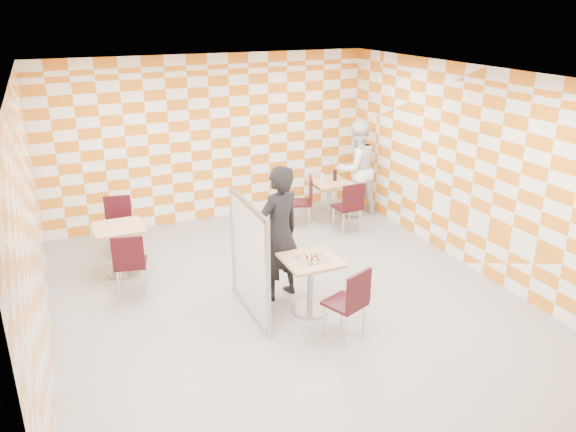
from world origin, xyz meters
The scene contains 15 objects.
room_shell centered at (0.00, 0.54, 1.50)m, with size 7.00×7.00×7.00m.
main_table centered at (0.18, -0.36, 0.51)m, with size 0.70×0.70×0.75m.
second_table centered at (1.93, 2.52, 0.51)m, with size 0.70×0.70×0.75m.
empty_table centered at (-1.93, 1.76, 0.51)m, with size 0.70×0.70×0.75m.
chair_main_front centered at (0.32, -1.16, 0.54)m, with size 0.55×0.55×0.92m.
chair_second_front centered at (1.96, 1.80, 0.54)m, with size 0.44×0.45×0.92m.
chair_second_side centered at (1.37, 2.40, 0.54)m, with size 0.55×0.55×0.92m.
chair_empty_near centered at (-1.91, 0.97, 0.54)m, with size 0.50×0.51×0.92m.
chair_empty_far centered at (-1.85, 2.56, 0.54)m, with size 0.50×0.50×0.92m.
partition centered at (-0.58, -0.13, 0.79)m, with size 0.08×1.38×1.55m.
man_dark centered at (-0.05, 0.17, 0.93)m, with size 0.68×0.45×1.87m, color black.
man_white centered at (2.50, 2.57, 0.91)m, with size 0.88×0.69×1.82m, color white.
pizza_on_foil centered at (0.18, -0.38, 0.77)m, with size 0.40×0.40×0.04m.
sport_bottle centered at (1.81, 2.58, 0.84)m, with size 0.06×0.06×0.20m.
soda_bottle centered at (2.04, 2.52, 0.85)m, with size 0.07×0.07×0.23m.
Camera 1 is at (-2.66, -6.22, 3.80)m, focal length 35.00 mm.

